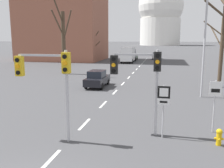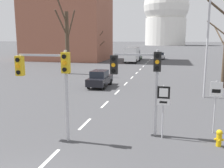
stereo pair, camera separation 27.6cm
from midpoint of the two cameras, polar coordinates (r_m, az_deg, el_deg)
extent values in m
cube|color=silver|center=(10.93, -13.62, -16.51)|extent=(0.16, 2.00, 0.01)
cube|color=silver|center=(14.75, -5.67, -9.05)|extent=(0.16, 2.00, 0.01)
cube|color=silver|center=(18.87, -1.25, -4.67)|extent=(0.16, 2.00, 0.01)
cube|color=silver|center=(23.14, 1.54, -1.86)|extent=(0.16, 2.00, 0.01)
cube|color=silver|center=(27.48, 3.44, 0.08)|extent=(0.16, 2.00, 0.01)
cube|color=silver|center=(31.86, 4.83, 1.48)|extent=(0.16, 2.00, 0.01)
cube|color=silver|center=(36.27, 5.88, 2.54)|extent=(0.16, 2.00, 0.01)
cube|color=silver|center=(40.70, 6.70, 3.37)|extent=(0.16, 2.00, 0.01)
cube|color=silver|center=(45.15, 7.36, 4.04)|extent=(0.16, 2.00, 0.01)
cube|color=silver|center=(49.60, 7.90, 4.59)|extent=(0.16, 2.00, 0.01)
cube|color=silver|center=(54.07, 8.36, 5.04)|extent=(0.16, 2.00, 0.01)
cube|color=silver|center=(58.53, 8.74, 5.43)|extent=(0.16, 2.00, 0.01)
cube|color=silver|center=(63.01, 9.07, 5.76)|extent=(0.16, 2.00, 0.01)
cylinder|color=#B2B2B7|center=(12.68, 10.73, -2.18)|extent=(0.14, 0.14, 4.36)
cube|color=black|center=(12.44, 10.98, 5.03)|extent=(0.36, 0.28, 0.96)
cylinder|color=black|center=(12.25, 10.99, 6.35)|extent=(0.20, 0.06, 0.20)
cylinder|color=orange|center=(12.27, 10.94, 4.97)|extent=(0.20, 0.06, 0.20)
cylinder|color=black|center=(12.30, 10.90, 3.59)|extent=(0.20, 0.06, 0.20)
cube|color=#B2B2B7|center=(12.50, 6.02, 6.71)|extent=(2.17, 0.10, 0.10)
cube|color=black|center=(12.73, 1.10, 4.43)|extent=(0.36, 0.28, 0.96)
cylinder|color=black|center=(12.54, 0.95, 5.71)|extent=(0.20, 0.06, 0.20)
cylinder|color=orange|center=(12.56, 0.94, 4.36)|extent=(0.20, 0.06, 0.20)
cylinder|color=black|center=(12.60, 0.94, 3.01)|extent=(0.20, 0.06, 0.20)
cylinder|color=#B2B2B7|center=(11.94, -9.64, -2.90)|extent=(0.14, 0.14, 4.37)
cube|color=gold|center=(11.68, -9.87, 4.81)|extent=(0.36, 0.28, 0.96)
cylinder|color=black|center=(11.50, -10.25, 6.20)|extent=(0.20, 0.06, 0.20)
cylinder|color=orange|center=(11.52, -10.20, 4.72)|extent=(0.20, 0.06, 0.20)
cylinder|color=black|center=(11.55, -10.16, 3.25)|extent=(0.20, 0.06, 0.20)
cube|color=#B2B2B7|center=(12.17, -15.13, 6.38)|extent=(2.39, 0.10, 0.10)
cube|color=gold|center=(12.82, -19.74, 3.93)|extent=(0.36, 0.28, 0.96)
cylinder|color=black|center=(12.65, -20.24, 5.18)|extent=(0.20, 0.06, 0.20)
cylinder|color=orange|center=(12.68, -20.16, 3.84)|extent=(0.20, 0.06, 0.20)
cylinder|color=black|center=(12.71, -20.07, 2.51)|extent=(0.20, 0.06, 0.20)
cylinder|color=#B2B2B7|center=(12.58, 12.18, -6.30)|extent=(0.07, 0.07, 2.68)
cube|color=black|center=(12.31, 12.35, -1.91)|extent=(0.60, 0.03, 0.60)
cube|color=white|center=(12.30, 12.35, -1.93)|extent=(0.42, 0.01, 0.42)
cube|color=white|center=(12.42, 12.27, -4.08)|extent=(0.60, 0.03, 0.28)
cube|color=black|center=(12.41, 12.27, -4.10)|extent=(0.36, 0.01, 0.10)
cylinder|color=#B2B2B7|center=(14.05, 22.99, -4.93)|extent=(0.07, 0.07, 2.78)
cube|color=white|center=(13.82, 23.28, -1.10)|extent=(0.60, 0.03, 0.76)
cube|color=black|center=(13.82, 23.26, -1.50)|extent=(0.42, 0.01, 0.19)
cylinder|color=gold|center=(12.79, 23.81, -11.67)|extent=(0.24, 0.24, 0.58)
sphere|color=gold|center=(12.66, 23.94, -10.12)|extent=(0.28, 0.28, 0.28)
cylinder|color=gold|center=(12.75, 23.10, -11.54)|extent=(0.08, 0.10, 0.10)
cylinder|color=gold|center=(12.81, 24.54, -11.55)|extent=(0.08, 0.10, 0.10)
cylinder|color=gold|center=(12.63, 23.95, -11.81)|extent=(0.10, 0.08, 0.10)
cylinder|color=#B2B2B7|center=(21.96, 21.26, 8.25)|extent=(0.16, 0.16, 8.71)
cube|color=silver|center=(61.71, 11.21, 6.23)|extent=(1.76, 4.37, 0.74)
cube|color=#1E232D|center=(61.45, 11.22, 6.84)|extent=(1.50, 2.10, 0.61)
cylinder|color=black|center=(63.12, 10.49, 6.01)|extent=(0.18, 0.63, 0.63)
cylinder|color=black|center=(63.06, 12.00, 5.95)|extent=(0.18, 0.63, 0.63)
cylinder|color=black|center=(60.42, 10.35, 5.83)|extent=(0.18, 0.63, 0.63)
cylinder|color=black|center=(60.36, 11.94, 5.77)|extent=(0.18, 0.63, 0.63)
cube|color=#2D4C33|center=(58.99, 5.97, 6.11)|extent=(1.76, 4.54, 0.60)
cube|color=#1E232D|center=(58.72, 5.95, 6.68)|extent=(1.50, 2.18, 0.60)
cylinder|color=black|center=(60.51, 5.35, 5.95)|extent=(0.18, 0.61, 0.61)
cylinder|color=black|center=(60.31, 6.92, 5.90)|extent=(0.18, 0.61, 0.61)
cylinder|color=black|center=(57.73, 4.97, 5.74)|extent=(0.18, 0.61, 0.61)
cylinder|color=black|center=(57.52, 6.61, 5.70)|extent=(0.18, 0.61, 0.61)
cube|color=black|center=(25.68, -2.44, 0.86)|extent=(1.74, 4.32, 0.72)
cube|color=#1E232D|center=(25.37, -2.59, 2.34)|extent=(1.48, 2.07, 0.67)
cylinder|color=black|center=(27.23, -3.34, 0.63)|extent=(0.18, 0.62, 0.62)
cylinder|color=black|center=(26.82, 0.02, 0.50)|extent=(0.18, 0.62, 0.62)
cylinder|color=black|center=(24.72, -5.10, -0.38)|extent=(0.18, 0.62, 0.62)
cylinder|color=black|center=(24.26, -1.42, -0.55)|extent=(0.18, 0.62, 0.62)
cube|color=#333842|center=(54.94, 5.29, 6.74)|extent=(2.20, 2.00, 2.10)
cube|color=white|center=(51.37, 4.74, 6.84)|extent=(2.30, 5.20, 2.70)
cylinder|color=black|center=(55.18, 4.14, 5.68)|extent=(0.24, 0.88, 0.88)
cylinder|color=black|center=(54.88, 6.42, 5.62)|extent=(0.24, 0.88, 0.88)
cylinder|color=black|center=(50.24, 3.22, 5.24)|extent=(0.24, 0.88, 0.88)
cylinder|color=black|center=(49.90, 5.72, 5.17)|extent=(0.24, 0.88, 0.88)
cylinder|color=#473828|center=(35.49, -9.98, 9.15)|extent=(0.54, 0.54, 8.51)
cylinder|color=#473828|center=(34.26, -9.13, 13.17)|extent=(2.12, 2.15, 3.72)
cylinder|color=#473828|center=(34.56, -11.08, 15.93)|extent=(0.25, 2.57, 2.89)
cylinder|color=#473828|center=(34.93, -11.34, 13.57)|extent=(0.97, 1.89, 3.34)
cylinder|color=#473828|center=(22.90, 24.25, 14.79)|extent=(2.57, 0.52, 2.10)
cylinder|color=#473828|center=(52.57, -2.98, 8.10)|extent=(0.44, 0.44, 5.70)
cylinder|color=#473828|center=(52.21, -2.29, 9.11)|extent=(1.48, 0.48, 1.24)
cylinder|color=#473828|center=(52.59, -2.45, 11.24)|extent=(1.06, 0.55, 1.51)
cylinder|color=#473828|center=(52.26, -3.55, 9.99)|extent=(0.95, 0.96, 2.51)
cylinder|color=#473828|center=(27.33, 23.11, 11.65)|extent=(1.89, 0.60, 1.56)
cylinder|color=#473828|center=(28.35, 23.56, 10.17)|extent=(0.86, 2.50, 2.18)
cylinder|color=silver|center=(192.25, 12.11, 11.57)|extent=(29.35, 29.35, 19.57)
sphere|color=silver|center=(193.64, 12.33, 17.12)|extent=(32.61, 32.61, 32.61)
cube|color=#935642|center=(60.58, -10.05, 18.27)|extent=(18.00, 14.00, 26.82)
camera|label=1|loc=(0.14, -89.39, 0.11)|focal=40.00mm
camera|label=2|loc=(0.14, 90.61, -0.11)|focal=40.00mm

